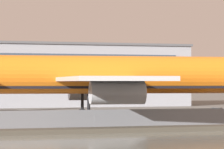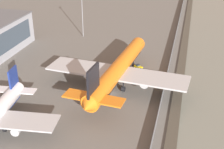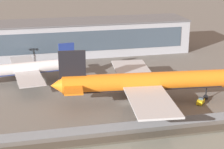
% 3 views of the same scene
% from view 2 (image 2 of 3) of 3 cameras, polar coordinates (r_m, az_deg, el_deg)
% --- Properties ---
extents(ground_plane, '(500.00, 500.00, 0.00)m').
position_cam_2_polar(ground_plane, '(99.77, -0.08, -3.51)').
color(ground_plane, '#66635E').
extents(shoreline_seawall, '(320.00, 3.00, 0.50)m').
position_cam_2_polar(shoreline_seawall, '(97.25, 11.73, -4.81)').
color(shoreline_seawall, '#474238').
rests_on(shoreline_seawall, ground).
extents(perimeter_fence, '(280.00, 0.10, 2.22)m').
position_cam_2_polar(perimeter_fence, '(96.98, 9.13, -4.07)').
color(perimeter_fence, slate).
rests_on(perimeter_fence, ground).
extents(cargo_jet_orange, '(54.48, 46.94, 16.00)m').
position_cam_2_polar(cargo_jet_orange, '(101.52, 1.11, 0.92)').
color(cargo_jet_orange, orange).
rests_on(cargo_jet_orange, ground).
extents(baggage_tug, '(3.30, 3.47, 1.80)m').
position_cam_2_polar(baggage_tug, '(116.09, 4.85, 1.33)').
color(baggage_tug, yellow).
rests_on(baggage_tug, ground).
extents(apron_light_mast_apron_west, '(3.20, 0.40, 21.78)m').
position_cam_2_polar(apron_light_mast_apron_west, '(147.31, -5.47, 11.44)').
color(apron_light_mast_apron_west, gray).
rests_on(apron_light_mast_apron_west, ground).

